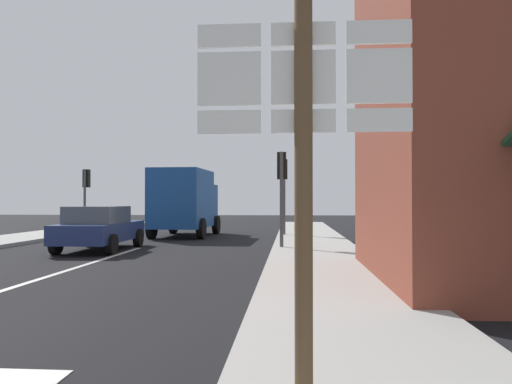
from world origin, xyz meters
TOP-DOWN VIEW (x-y plane):
  - ground_plane at (0.00, 10.00)m, footprint 80.00×80.00m
  - sidewalk_right at (6.08, 8.00)m, footprint 2.81×44.00m
  - lane_centre_stripe at (0.00, 6.00)m, footprint 0.16×12.00m
  - sedan_far at (-1.08, 11.18)m, footprint 2.02×4.23m
  - delivery_truck at (0.37, 17.63)m, footprint 2.63×5.07m
  - route_sign_post at (5.38, -0.76)m, footprint 1.66×0.14m
  - traffic_light_far_right at (4.97, 17.41)m, footprint 0.30×0.49m
  - traffic_light_near_right at (4.97, 11.59)m, footprint 0.30×0.49m
  - traffic_light_far_left at (-4.97, 19.02)m, footprint 0.30×0.49m

SIDE VIEW (x-z plane):
  - ground_plane at x=0.00m, z-range 0.00..0.00m
  - lane_centre_stripe at x=0.00m, z-range 0.00..0.01m
  - sidewalk_right at x=6.08m, z-range 0.00..0.14m
  - sedan_far at x=-1.08m, z-range 0.03..1.50m
  - delivery_truck at x=0.37m, z-range 0.13..3.18m
  - route_sign_post at x=5.38m, z-range 0.40..3.60m
  - traffic_light_far_left at x=-4.97m, z-range 0.77..3.99m
  - traffic_light_near_right at x=4.97m, z-range 0.79..4.06m
  - traffic_light_far_right at x=4.97m, z-range 0.85..4.37m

